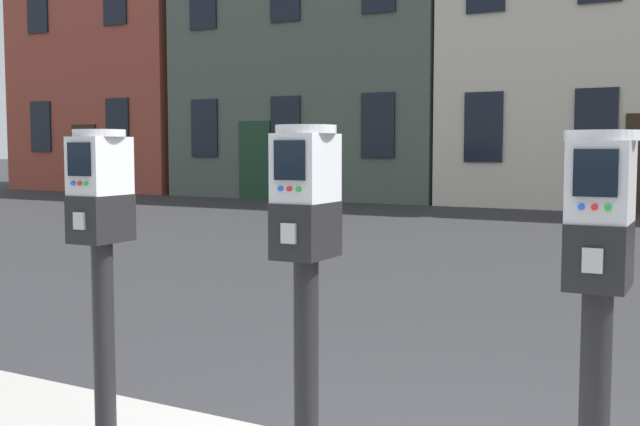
{
  "coord_description": "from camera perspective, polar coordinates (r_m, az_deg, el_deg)",
  "views": [
    {
      "loc": [
        1.13,
        -2.65,
        1.38
      ],
      "look_at": [
        -0.29,
        -0.17,
        1.15
      ],
      "focal_mm": 44.07,
      "sensor_mm": 36.0,
      "label": 1
    }
  ],
  "objects": [
    {
      "name": "townhouse_brownstone",
      "position": [
        28.17,
        -12.65,
        13.34
      ],
      "size": [
        6.66,
        6.25,
        11.27
      ],
      "color": "brown",
      "rests_on": "ground_plane"
    },
    {
      "name": "townhouse_orange_brick",
      "position": [
        23.78,
        1.62,
        14.19
      ],
      "size": [
        8.05,
        6.37,
        10.55
      ],
      "color": "#4C564C",
      "rests_on": "ground_plane"
    },
    {
      "name": "parking_meter_end_of_row",
      "position": [
        2.44,
        19.58,
        -3.8
      ],
      "size": [
        0.22,
        0.26,
        1.29
      ],
      "rotation": [
        0.0,
        0.0,
        -1.53
      ],
      "color": "black",
      "rests_on": "sidewalk_slab"
    },
    {
      "name": "parking_meter_twin_adjacent",
      "position": [
        2.79,
        -1.03,
        -2.07
      ],
      "size": [
        0.22,
        0.26,
        1.32
      ],
      "rotation": [
        0.0,
        0.0,
        -1.53
      ],
      "color": "black",
      "rests_on": "sidewalk_slab"
    },
    {
      "name": "parking_meter_near_kerb",
      "position": [
        3.41,
        -15.6,
        -1.05
      ],
      "size": [
        0.22,
        0.26,
        1.32
      ],
      "rotation": [
        0.0,
        0.0,
        -1.53
      ],
      "color": "black",
      "rests_on": "sidewalk_slab"
    }
  ]
}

